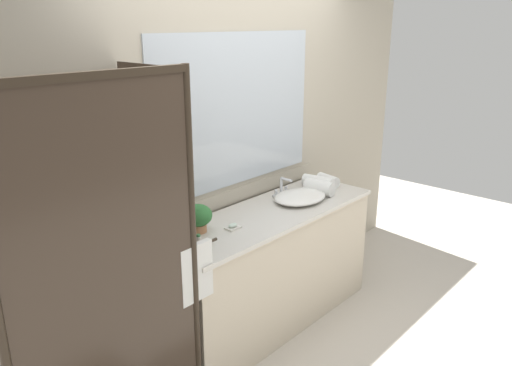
{
  "coord_description": "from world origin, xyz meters",
  "views": [
    {
      "loc": [
        -2.53,
        -2.15,
        2.19
      ],
      "look_at": [
        -0.15,
        0.0,
        1.15
      ],
      "focal_mm": 35.1,
      "sensor_mm": 36.0,
      "label": 1
    }
  ],
  "objects_px": {
    "potted_plant": "(198,217)",
    "rolled_towel_middle": "(318,182)",
    "faucet": "(282,190)",
    "amenity_bottle_shampoo": "(161,230)",
    "soap_dish": "(233,227)",
    "rolled_towel_far_edge": "(319,187)",
    "sink_basin": "(300,197)",
    "rolled_towel_near_edge": "(328,180)",
    "amenity_bottle_conditioner": "(199,242)"
  },
  "relations": [
    {
      "from": "faucet",
      "to": "amenity_bottle_conditioner",
      "type": "height_order",
      "value": "faucet"
    },
    {
      "from": "soap_dish",
      "to": "rolled_towel_far_edge",
      "type": "distance_m",
      "value": 0.94
    },
    {
      "from": "potted_plant",
      "to": "rolled_towel_middle",
      "type": "relative_size",
      "value": 0.73
    },
    {
      "from": "sink_basin",
      "to": "potted_plant",
      "type": "distance_m",
      "value": 0.92
    },
    {
      "from": "soap_dish",
      "to": "amenity_bottle_conditioner",
      "type": "distance_m",
      "value": 0.36
    },
    {
      "from": "soap_dish",
      "to": "amenity_bottle_conditioner",
      "type": "relative_size",
      "value": 1.04
    },
    {
      "from": "potted_plant",
      "to": "amenity_bottle_conditioner",
      "type": "xyz_separation_m",
      "value": [
        -0.17,
        -0.2,
        -0.06
      ]
    },
    {
      "from": "amenity_bottle_shampoo",
      "to": "potted_plant",
      "type": "bearing_deg",
      "value": -25.99
    },
    {
      "from": "rolled_towel_far_edge",
      "to": "sink_basin",
      "type": "bearing_deg",
      "value": 173.64
    },
    {
      "from": "sink_basin",
      "to": "rolled_towel_middle",
      "type": "bearing_deg",
      "value": 11.67
    },
    {
      "from": "soap_dish",
      "to": "amenity_bottle_shampoo",
      "type": "height_order",
      "value": "amenity_bottle_shampoo"
    },
    {
      "from": "rolled_towel_middle",
      "to": "rolled_towel_near_edge",
      "type": "bearing_deg",
      "value": -10.34
    },
    {
      "from": "sink_basin",
      "to": "faucet",
      "type": "height_order",
      "value": "faucet"
    },
    {
      "from": "sink_basin",
      "to": "faucet",
      "type": "bearing_deg",
      "value": 90.0
    },
    {
      "from": "amenity_bottle_conditioner",
      "to": "faucet",
      "type": "bearing_deg",
      "value": 12.96
    },
    {
      "from": "amenity_bottle_shampoo",
      "to": "rolled_towel_near_edge",
      "type": "bearing_deg",
      "value": -6.86
    },
    {
      "from": "soap_dish",
      "to": "rolled_towel_middle",
      "type": "relative_size",
      "value": 0.4
    },
    {
      "from": "potted_plant",
      "to": "amenity_bottle_shampoo",
      "type": "bearing_deg",
      "value": 154.01
    },
    {
      "from": "amenity_bottle_shampoo",
      "to": "faucet",
      "type": "bearing_deg",
      "value": -2.87
    },
    {
      "from": "amenity_bottle_conditioner",
      "to": "rolled_towel_far_edge",
      "type": "relative_size",
      "value": 0.43
    },
    {
      "from": "rolled_towel_middle",
      "to": "rolled_towel_far_edge",
      "type": "relative_size",
      "value": 1.11
    },
    {
      "from": "amenity_bottle_conditioner",
      "to": "soap_dish",
      "type": "bearing_deg",
      "value": 10.97
    },
    {
      "from": "potted_plant",
      "to": "rolled_towel_far_edge",
      "type": "xyz_separation_m",
      "value": [
        1.12,
        -0.15,
        -0.05
      ]
    },
    {
      "from": "sink_basin",
      "to": "rolled_towel_far_edge",
      "type": "distance_m",
      "value": 0.22
    },
    {
      "from": "potted_plant",
      "to": "soap_dish",
      "type": "bearing_deg",
      "value": -35.32
    },
    {
      "from": "soap_dish",
      "to": "rolled_towel_middle",
      "type": "bearing_deg",
      "value": 3.74
    },
    {
      "from": "rolled_towel_near_edge",
      "to": "rolled_towel_far_edge",
      "type": "relative_size",
      "value": 0.85
    },
    {
      "from": "potted_plant",
      "to": "rolled_towel_middle",
      "type": "height_order",
      "value": "potted_plant"
    },
    {
      "from": "sink_basin",
      "to": "soap_dish",
      "type": "bearing_deg",
      "value": -179.88
    },
    {
      "from": "amenity_bottle_shampoo",
      "to": "sink_basin",
      "type": "bearing_deg",
      "value": -11.77
    },
    {
      "from": "potted_plant",
      "to": "rolled_towel_near_edge",
      "type": "bearing_deg",
      "value": -3.47
    },
    {
      "from": "rolled_towel_near_edge",
      "to": "rolled_towel_far_edge",
      "type": "xyz_separation_m",
      "value": [
        -0.22,
        -0.07,
        0.01
      ]
    },
    {
      "from": "amenity_bottle_conditioner",
      "to": "rolled_towel_far_edge",
      "type": "bearing_deg",
      "value": 2.08
    },
    {
      "from": "sink_basin",
      "to": "rolled_towel_far_edge",
      "type": "relative_size",
      "value": 1.98
    },
    {
      "from": "faucet",
      "to": "amenity_bottle_shampoo",
      "type": "height_order",
      "value": "faucet"
    },
    {
      "from": "soap_dish",
      "to": "rolled_towel_near_edge",
      "type": "distance_m",
      "value": 1.16
    },
    {
      "from": "rolled_towel_near_edge",
      "to": "soap_dish",
      "type": "bearing_deg",
      "value": -177.61
    },
    {
      "from": "faucet",
      "to": "sink_basin",
      "type": "bearing_deg",
      "value": -90.0
    },
    {
      "from": "sink_basin",
      "to": "faucet",
      "type": "xyz_separation_m",
      "value": [
        -0.0,
        0.18,
        0.01
      ]
    },
    {
      "from": "faucet",
      "to": "rolled_towel_middle",
      "type": "height_order",
      "value": "faucet"
    },
    {
      "from": "sink_basin",
      "to": "rolled_towel_far_edge",
      "type": "bearing_deg",
      "value": -6.36
    },
    {
      "from": "sink_basin",
      "to": "potted_plant",
      "type": "bearing_deg",
      "value": 171.96
    },
    {
      "from": "rolled_towel_far_edge",
      "to": "amenity_bottle_conditioner",
      "type": "bearing_deg",
      "value": -177.92
    },
    {
      "from": "sink_basin",
      "to": "amenity_bottle_conditioner",
      "type": "height_order",
      "value": "amenity_bottle_conditioner"
    },
    {
      "from": "faucet",
      "to": "rolled_towel_far_edge",
      "type": "distance_m",
      "value": 0.29
    },
    {
      "from": "sink_basin",
      "to": "amenity_bottle_conditioner",
      "type": "bearing_deg",
      "value": -176.26
    },
    {
      "from": "faucet",
      "to": "rolled_towel_middle",
      "type": "xyz_separation_m",
      "value": [
        0.32,
        -0.11,
        0.01
      ]
    },
    {
      "from": "potted_plant",
      "to": "soap_dish",
      "type": "xyz_separation_m",
      "value": [
        0.18,
        -0.13,
        -0.09
      ]
    },
    {
      "from": "amenity_bottle_shampoo",
      "to": "rolled_towel_far_edge",
      "type": "xyz_separation_m",
      "value": [
        1.34,
        -0.26,
        0.01
      ]
    },
    {
      "from": "soap_dish",
      "to": "rolled_towel_near_edge",
      "type": "bearing_deg",
      "value": 2.39
    }
  ]
}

